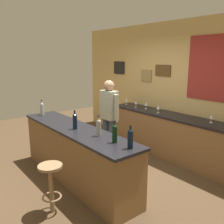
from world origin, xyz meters
TOP-DOWN VIEW (x-y plane):
  - ground_plane at (0.00, 0.00)m, footprint 10.00×10.00m
  - back_wall at (0.02, 2.03)m, footprint 6.00×0.09m
  - bar_counter at (0.00, -0.40)m, footprint 2.79×0.60m
  - side_counter at (0.40, 1.65)m, footprint 3.20×0.56m
  - bartender at (-0.30, 0.54)m, footprint 0.52×0.21m
  - bar_stool at (0.58, -1.12)m, footprint 0.32×0.32m
  - wine_bottle_a at (-1.20, -0.45)m, footprint 0.07×0.07m
  - wine_bottle_b at (0.05, -0.43)m, footprint 0.07×0.07m
  - wine_bottle_c at (0.58, -0.33)m, footprint 0.07×0.07m
  - wine_bottle_d at (0.94, -0.33)m, footprint 0.07×0.07m
  - wine_bottle_e at (1.24, -0.31)m, footprint 0.07×0.07m
  - wine_glass_a at (-1.06, 1.68)m, footprint 0.07×0.07m
  - wine_glass_b at (-0.65, 1.62)m, footprint 0.07×0.07m
  - wine_glass_c at (-0.37, 1.66)m, footprint 0.07×0.07m
  - wine_glass_d at (0.07, 1.57)m, footprint 0.07×0.07m
  - wine_glass_e at (1.18, 1.71)m, footprint 0.07×0.07m

SIDE VIEW (x-z plane):
  - ground_plane at x=0.00m, z-range 0.00..0.00m
  - side_counter at x=0.40m, z-range 0.00..0.90m
  - bar_stool at x=0.58m, z-range 0.12..0.80m
  - bar_counter at x=0.00m, z-range 0.00..0.92m
  - bartender at x=-0.30m, z-range 0.13..1.75m
  - wine_glass_a at x=-1.06m, z-range 0.93..1.09m
  - wine_glass_b at x=-0.65m, z-range 0.93..1.09m
  - wine_glass_c at x=-0.37m, z-range 0.93..1.09m
  - wine_glass_d at x=0.07m, z-range 0.93..1.09m
  - wine_glass_e at x=1.18m, z-range 0.93..1.09m
  - wine_bottle_a at x=-1.20m, z-range 0.90..1.21m
  - wine_bottle_b at x=0.05m, z-range 0.90..1.21m
  - wine_bottle_c at x=0.58m, z-range 0.90..1.21m
  - wine_bottle_d at x=0.94m, z-range 0.90..1.21m
  - wine_bottle_e at x=1.24m, z-range 0.90..1.21m
  - back_wall at x=0.02m, z-range 0.01..2.81m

